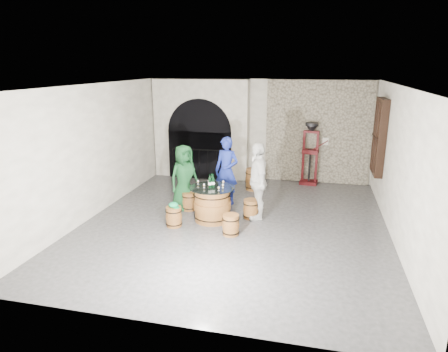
% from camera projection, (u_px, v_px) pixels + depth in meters
% --- Properties ---
extents(ground, '(8.00, 8.00, 0.00)m').
position_uv_depth(ground, '(235.00, 223.00, 9.50)').
color(ground, '#303032').
rests_on(ground, ground).
extents(wall_back, '(8.00, 0.00, 8.00)m').
position_uv_depth(wall_back, '(260.00, 130.00, 12.82)').
color(wall_back, silver).
rests_on(wall_back, ground).
extents(wall_front, '(8.00, 0.00, 8.00)m').
position_uv_depth(wall_front, '(174.00, 223.00, 5.32)').
color(wall_front, silver).
rests_on(wall_front, ground).
extents(wall_left, '(0.00, 8.00, 8.00)m').
position_uv_depth(wall_left, '(96.00, 150.00, 9.85)').
color(wall_left, silver).
rests_on(wall_left, ground).
extents(wall_right, '(0.00, 8.00, 8.00)m').
position_uv_depth(wall_right, '(400.00, 166.00, 8.29)').
color(wall_right, silver).
rests_on(wall_right, ground).
extents(ceiling, '(8.00, 8.00, 0.00)m').
position_uv_depth(ceiling, '(236.00, 85.00, 8.63)').
color(ceiling, beige).
rests_on(ceiling, wall_back).
extents(stone_facing_panel, '(3.20, 0.12, 3.18)m').
position_uv_depth(stone_facing_panel, '(318.00, 132.00, 12.36)').
color(stone_facing_panel, '#A29981').
rests_on(stone_facing_panel, ground).
extents(arched_opening, '(3.10, 0.60, 3.19)m').
position_uv_depth(arched_opening, '(201.00, 130.00, 13.00)').
color(arched_opening, silver).
rests_on(arched_opening, ground).
extents(shuttered_window, '(0.23, 1.10, 2.00)m').
position_uv_depth(shuttered_window, '(379.00, 137.00, 10.51)').
color(shuttered_window, black).
rests_on(shuttered_window, wall_right).
extents(barrel_table, '(1.09, 1.09, 0.84)m').
position_uv_depth(barrel_table, '(212.00, 204.00, 9.55)').
color(barrel_table, brown).
rests_on(barrel_table, ground).
extents(barrel_stool_left, '(0.39, 0.39, 0.47)m').
position_uv_depth(barrel_stool_left, '(189.00, 201.00, 10.30)').
color(barrel_stool_left, brown).
rests_on(barrel_stool_left, ground).
extents(barrel_stool_far, '(0.39, 0.39, 0.47)m').
position_uv_depth(barrel_stool_far, '(223.00, 199.00, 10.48)').
color(barrel_stool_far, brown).
rests_on(barrel_stool_far, ground).
extents(barrel_stool_right, '(0.39, 0.39, 0.47)m').
position_uv_depth(barrel_stool_right, '(251.00, 209.00, 9.74)').
color(barrel_stool_right, brown).
rests_on(barrel_stool_right, ground).
extents(barrel_stool_near_right, '(0.39, 0.39, 0.47)m').
position_uv_depth(barrel_stool_near_right, '(231.00, 225.00, 8.78)').
color(barrel_stool_near_right, brown).
rests_on(barrel_stool_near_right, ground).
extents(barrel_stool_near_left, '(0.39, 0.39, 0.47)m').
position_uv_depth(barrel_stool_near_left, '(174.00, 217.00, 9.25)').
color(barrel_stool_near_left, brown).
rests_on(barrel_stool_near_left, ground).
extents(green_cap, '(0.26, 0.22, 0.12)m').
position_uv_depth(green_cap, '(174.00, 205.00, 9.17)').
color(green_cap, '#0C8C4A').
rests_on(green_cap, barrel_stool_near_left).
extents(person_green, '(0.92, 0.98, 1.68)m').
position_uv_depth(person_green, '(184.00, 177.00, 10.28)').
color(person_green, '#12411D').
rests_on(person_green, ground).
extents(person_blue, '(0.75, 0.58, 1.82)m').
position_uv_depth(person_blue, '(227.00, 171.00, 10.61)').
color(person_blue, navy).
rests_on(person_blue, ground).
extents(person_white, '(0.80, 1.20, 1.89)m').
position_uv_depth(person_white, '(258.00, 181.00, 9.57)').
color(person_white, silver).
rests_on(person_white, ground).
extents(wine_bottle_left, '(0.08, 0.08, 0.32)m').
position_uv_depth(wine_bottle_left, '(210.00, 182.00, 9.38)').
color(wine_bottle_left, black).
rests_on(wine_bottle_left, barrel_table).
extents(wine_bottle_center, '(0.08, 0.08, 0.32)m').
position_uv_depth(wine_bottle_center, '(213.00, 182.00, 9.41)').
color(wine_bottle_center, black).
rests_on(wine_bottle_center, barrel_table).
extents(wine_bottle_right, '(0.08, 0.08, 0.32)m').
position_uv_depth(wine_bottle_right, '(212.00, 181.00, 9.46)').
color(wine_bottle_right, black).
rests_on(wine_bottle_right, barrel_table).
extents(tasting_glass_a, '(0.05, 0.05, 0.10)m').
position_uv_depth(tasting_glass_a, '(204.00, 186.00, 9.39)').
color(tasting_glass_a, '#C28225').
rests_on(tasting_glass_a, barrel_table).
extents(tasting_glass_b, '(0.05, 0.05, 0.10)m').
position_uv_depth(tasting_glass_b, '(223.00, 186.00, 9.38)').
color(tasting_glass_b, '#C28225').
rests_on(tasting_glass_b, barrel_table).
extents(tasting_glass_c, '(0.05, 0.05, 0.10)m').
position_uv_depth(tasting_glass_c, '(209.00, 182.00, 9.66)').
color(tasting_glass_c, '#C28225').
rests_on(tasting_glass_c, barrel_table).
extents(tasting_glass_d, '(0.05, 0.05, 0.10)m').
position_uv_depth(tasting_glass_d, '(223.00, 183.00, 9.63)').
color(tasting_glass_d, '#C28225').
rests_on(tasting_glass_d, barrel_table).
extents(tasting_glass_e, '(0.05, 0.05, 0.10)m').
position_uv_depth(tasting_glass_e, '(219.00, 189.00, 9.17)').
color(tasting_glass_e, '#C28225').
rests_on(tasting_glass_e, barrel_table).
extents(tasting_glass_f, '(0.05, 0.05, 0.10)m').
position_uv_depth(tasting_glass_f, '(198.00, 182.00, 9.67)').
color(tasting_glass_f, '#C28225').
rests_on(tasting_glass_f, barrel_table).
extents(side_barrel, '(0.49, 0.49, 0.65)m').
position_uv_depth(side_barrel, '(253.00, 179.00, 11.93)').
color(side_barrel, brown).
rests_on(side_barrel, ground).
extents(corking_press, '(0.81, 0.49, 1.93)m').
position_uv_depth(corking_press, '(310.00, 149.00, 12.29)').
color(corking_press, '#490C0F').
rests_on(corking_press, ground).
extents(control_box, '(0.18, 0.10, 0.22)m').
position_uv_depth(control_box, '(326.00, 141.00, 12.30)').
color(control_box, silver).
rests_on(control_box, wall_back).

